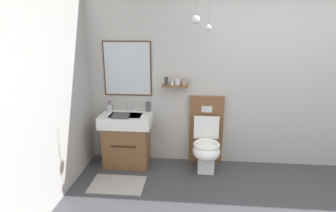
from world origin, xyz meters
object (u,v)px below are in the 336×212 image
Objects in this scene: toilet at (206,142)px; folded_hand_towel at (121,116)px; toothbrush_cup at (110,107)px; vanity_sink_left at (127,138)px; soap_dispenser at (148,106)px.

toilet reaches higher than folded_hand_towel.
toothbrush_cup is 0.37m from folded_hand_towel.
soap_dispenser is at bearing 29.76° from vanity_sink_left.
toilet is 0.97m from soap_dispenser.
toothbrush_cup is at bearing -178.95° from soap_dispenser.
toilet is at bearing -6.53° from toothbrush_cup.
folded_hand_towel is (-1.16, -0.13, 0.40)m from toilet.
soap_dispenser is (0.29, 0.16, 0.44)m from vanity_sink_left.
vanity_sink_left is at bearing 73.30° from folded_hand_towel.
vanity_sink_left is at bearing 179.67° from toilet.
toilet reaches higher than toothbrush_cup.
vanity_sink_left is 0.55m from soap_dispenser.
toothbrush_cup is (-0.28, 0.15, 0.42)m from vanity_sink_left.
folded_hand_towel is at bearing -137.73° from soap_dispenser.
folded_hand_towel is at bearing -106.70° from vanity_sink_left.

